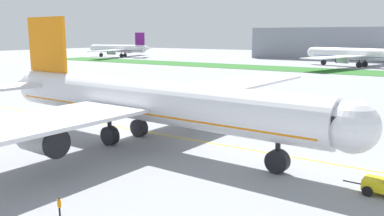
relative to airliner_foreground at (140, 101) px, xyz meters
The scene contains 8 objects.
ground_plane 7.76m from the airliner_foreground, 163.25° to the left, with size 600.00×600.00×0.00m, color gray.
apron_taxi_line 9.33m from the airliner_foreground, 133.29° to the left, with size 280.00×0.36×0.01m, color yellow.
grass_median_strip 122.32m from the airliner_foreground, 92.39° to the left, with size 320.00×24.00×0.10m, color #2D6628.
airliner_foreground is the anchor object (origin of this frame).
ground_crew_marshaller_front 22.15m from the airliner_foreground, 65.97° to the right, with size 0.51×0.40×1.60m.
parked_airliner_far_left 209.60m from the airliner_foreground, 134.63° to the left, with size 41.76×66.32×15.27m.
parked_airliner_far_centre 150.00m from the airliner_foreground, 92.07° to the left, with size 48.34×77.65×16.31m.
terminal_building 199.39m from the airliner_foreground, 98.11° to the left, with size 92.25×20.00×18.00m, color gray.
Camera 1 is at (39.02, -40.04, 14.03)m, focal length 37.75 mm.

